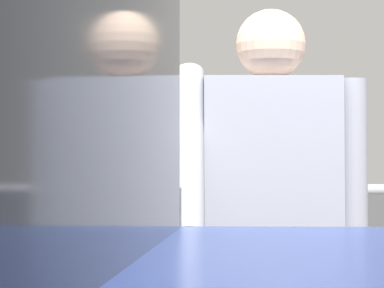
% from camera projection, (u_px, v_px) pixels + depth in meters
% --- Properties ---
extents(parking_meter, '(0.18, 0.19, 1.57)m').
position_uv_depth(parking_meter, '(78.00, 161.00, 2.78)').
color(parking_meter, slate).
rests_on(parking_meter, sidewalk_curb).
extents(pedestrian_at_meter, '(0.60, 0.45, 1.64)m').
position_uv_depth(pedestrian_at_meter, '(272.00, 236.00, 2.82)').
color(pedestrian_at_meter, brown).
rests_on(pedestrian_at_meter, sidewalk_curb).
extents(background_railing, '(24.06, 0.06, 1.08)m').
position_uv_depth(background_railing, '(144.00, 239.00, 5.16)').
color(background_railing, gray).
rests_on(background_railing, sidewalk_curb).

